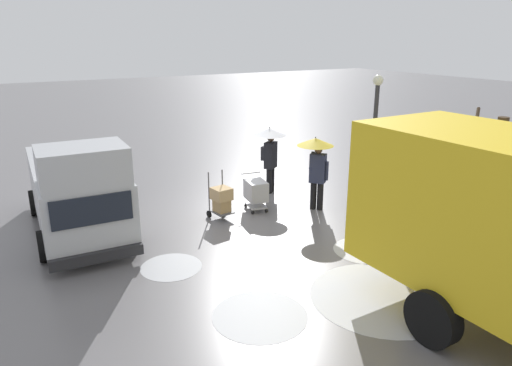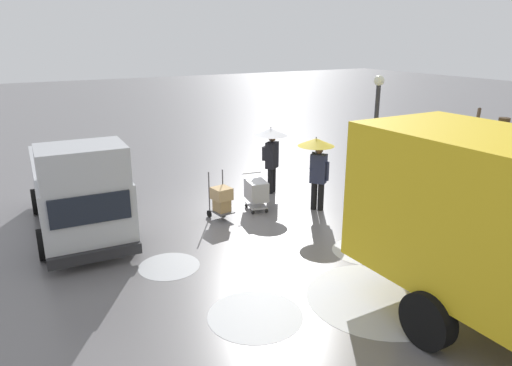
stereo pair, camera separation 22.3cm
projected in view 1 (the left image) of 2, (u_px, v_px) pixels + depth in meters
The scene contains 12 objects.
ground_plane at pixel (226, 210), 13.78m from camera, with size 90.00×90.00×0.00m, color slate.
slush_patch_near_cluster at pixel (260, 315), 8.60m from camera, with size 1.75×1.75×0.01m, color silver.
slush_patch_under_van at pixel (381, 297), 9.22m from camera, with size 2.77×2.77×0.01m, color silver.
slush_patch_mid_street at pixel (171, 267), 10.41m from camera, with size 1.35×1.35×0.01m, color #ADAFB5.
slush_patch_far_side at pixel (366, 250), 11.22m from camera, with size 1.53×1.53×0.01m, color silver.
cargo_van_parked_right at pixel (77, 188), 11.93m from camera, with size 2.38×5.42×2.60m.
shopping_cart_vendor at pixel (256, 191), 13.65m from camera, with size 0.69×0.90×1.02m.
hand_dolly_boxes at pixel (221, 199), 12.97m from camera, with size 0.58×0.75×1.32m.
pedestrian_pink_side at pixel (270, 145), 14.85m from camera, with size 1.04×1.04×2.15m.
pedestrian_black_side at pixel (316, 156), 13.42m from camera, with size 1.04×1.04×2.15m.
bare_tree_near at pixel (495, 178), 10.94m from camera, with size 1.40×1.41×3.57m.
street_lamp at pixel (374, 130), 12.98m from camera, with size 0.28×0.28×3.86m.
Camera 1 is at (5.74, 11.60, 4.88)m, focal length 33.26 mm.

